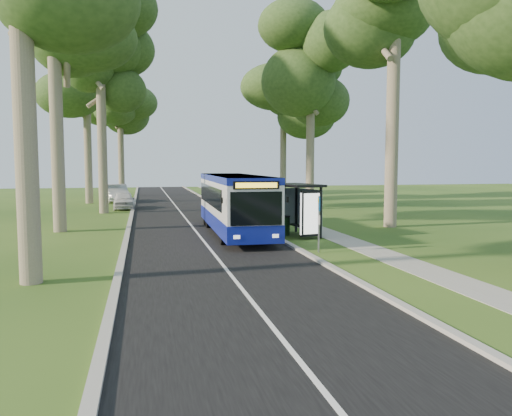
{
  "coord_description": "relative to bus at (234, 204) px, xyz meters",
  "views": [
    {
      "loc": [
        -6.19,
        -19.79,
        3.54
      ],
      "look_at": [
        -1.27,
        1.86,
        1.6
      ],
      "focal_mm": 35.0,
      "sensor_mm": 36.0,
      "label": 1
    }
  ],
  "objects": [
    {
      "name": "ground",
      "position": [
        1.65,
        -5.19,
        -1.55
      ],
      "size": [
        120.0,
        120.0,
        0.0
      ],
      "primitive_type": "plane",
      "color": "#274916",
      "rests_on": "ground"
    },
    {
      "name": "road",
      "position": [
        -1.85,
        4.81,
        -1.54
      ],
      "size": [
        7.0,
        100.0,
        0.02
      ],
      "primitive_type": "cube",
      "color": "black",
      "rests_on": "ground"
    },
    {
      "name": "kerb_east",
      "position": [
        1.65,
        4.81,
        -1.49
      ],
      "size": [
        0.25,
        100.0,
        0.12
      ],
      "primitive_type": "cube",
      "color": "#9E9B93",
      "rests_on": "ground"
    },
    {
      "name": "kerb_west",
      "position": [
        -5.35,
        4.81,
        -1.49
      ],
      "size": [
        0.25,
        100.0,
        0.12
      ],
      "primitive_type": "cube",
      "color": "#9E9B93",
      "rests_on": "ground"
    },
    {
      "name": "centre_line",
      "position": [
        -1.85,
        4.81,
        -1.53
      ],
      "size": [
        0.12,
        100.0,
        0.0
      ],
      "primitive_type": "cube",
      "color": "white",
      "rests_on": "road"
    },
    {
      "name": "footpath",
      "position": [
        4.65,
        4.81,
        -1.54
      ],
      "size": [
        1.5,
        100.0,
        0.02
      ],
      "primitive_type": "cube",
      "color": "gray",
      "rests_on": "ground"
    },
    {
      "name": "bus",
      "position": [
        0.0,
        0.0,
        0.0
      ],
      "size": [
        2.63,
        11.37,
        3.0
      ],
      "rotation": [
        0.0,
        0.0,
        -0.02
      ],
      "color": "white",
      "rests_on": "ground"
    },
    {
      "name": "bus_stop_sign",
      "position": [
        2.33,
        -6.17,
        -0.11
      ],
      "size": [
        0.11,
        0.32,
        2.3
      ],
      "rotation": [
        0.0,
        0.0,
        -0.2
      ],
      "color": "gray",
      "rests_on": "ground"
    },
    {
      "name": "bus_shelter",
      "position": [
        3.06,
        -1.79,
        0.27
      ],
      "size": [
        2.14,
        3.25,
        2.58
      ],
      "rotation": [
        0.0,
        0.0,
        0.18
      ],
      "color": "black",
      "rests_on": "ground"
    },
    {
      "name": "litter_bin",
      "position": [
        2.35,
        -1.11,
        -1.06
      ],
      "size": [
        0.56,
        0.56,
        0.98
      ],
      "rotation": [
        0.0,
        0.0,
        -0.06
      ],
      "color": "black",
      "rests_on": "ground"
    },
    {
      "name": "car_white",
      "position": [
        -6.03,
        15.91,
        -0.86
      ],
      "size": [
        1.81,
        4.16,
        1.39
      ],
      "primitive_type": "imported",
      "rotation": [
        0.0,
        0.0,
        0.04
      ],
      "color": "silver",
      "rests_on": "ground"
    },
    {
      "name": "car_silver",
      "position": [
        -6.94,
        23.59,
        -0.71
      ],
      "size": [
        2.46,
        5.3,
        1.68
      ],
      "primitive_type": "imported",
      "rotation": [
        0.0,
        0.0,
        0.14
      ],
      "color": "#B4B7BC",
      "rests_on": "ground"
    },
    {
      "name": "tree_west_b",
      "position": [
        -8.85,
        2.81,
        9.53
      ],
      "size": [
        5.2,
        5.2,
        14.95
      ],
      "color": "#7A6B56",
      "rests_on": "ground"
    },
    {
      "name": "tree_west_c",
      "position": [
        -7.35,
        12.81,
        9.26
      ],
      "size": [
        5.2,
        5.2,
        14.59
      ],
      "color": "#7A6B56",
      "rests_on": "ground"
    },
    {
      "name": "tree_west_d",
      "position": [
        -9.35,
        22.81,
        9.78
      ],
      "size": [
        5.2,
        5.2,
        15.3
      ],
      "color": "#7A6B56",
      "rests_on": "ground"
    },
    {
      "name": "tree_west_e",
      "position": [
        -6.85,
        32.81,
        9.19
      ],
      "size": [
        5.2,
        5.2,
        14.5
      ],
      "color": "#7A6B56",
      "rests_on": "ground"
    },
    {
      "name": "tree_east_c",
      "position": [
        8.45,
        12.81,
        9.13
      ],
      "size": [
        5.2,
        5.2,
        14.42
      ],
      "color": "#7A6B56",
      "rests_on": "ground"
    },
    {
      "name": "tree_east_d",
      "position": [
        9.65,
        24.81,
        8.82
      ],
      "size": [
        5.2,
        5.2,
        14.0
      ],
      "color": "#7A6B56",
      "rests_on": "ground"
    }
  ]
}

